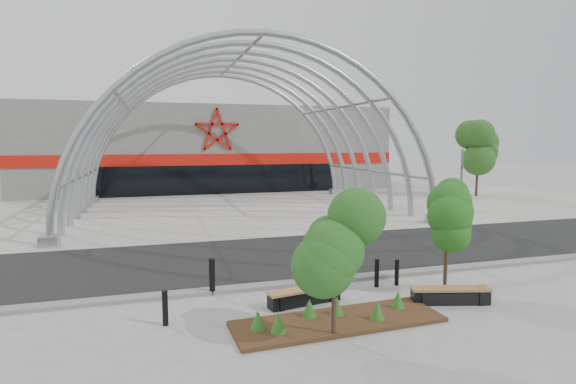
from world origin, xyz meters
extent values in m
plane|color=gray|center=(0.00, 0.00, 0.00)|extent=(140.00, 140.00, 0.00)
cube|color=black|center=(0.00, 3.50, 0.01)|extent=(140.00, 7.00, 0.02)
cube|color=#A9A499|center=(0.00, 15.50, 0.02)|extent=(60.00, 17.00, 0.04)
cube|color=slate|center=(0.00, -0.25, 0.06)|extent=(60.00, 0.50, 0.12)
cube|color=slate|center=(0.00, 33.50, 4.00)|extent=(34.00, 15.00, 8.00)
cube|color=black|center=(0.00, 26.05, 1.30)|extent=(22.00, 0.25, 2.60)
cube|color=red|center=(0.00, 26.05, 3.10)|extent=(34.00, 0.30, 1.00)
torus|color=#999EA4|center=(0.00, 8.00, 0.00)|extent=(20.36, 0.36, 20.36)
torus|color=#999EA4|center=(0.00, 10.50, 0.00)|extent=(20.36, 0.36, 20.36)
torus|color=#999EA4|center=(0.00, 13.00, 0.00)|extent=(20.36, 0.36, 20.36)
torus|color=#999EA4|center=(0.00, 15.50, 0.00)|extent=(20.36, 0.36, 20.36)
torus|color=#999EA4|center=(0.00, 18.00, 0.00)|extent=(20.36, 0.36, 20.36)
torus|color=#999EA4|center=(0.00, 20.50, 0.00)|extent=(20.36, 0.36, 20.36)
torus|color=#999EA4|center=(0.00, 23.00, 0.00)|extent=(20.36, 0.36, 20.36)
cylinder|color=#999EA4|center=(9.66, 15.50, 2.59)|extent=(0.20, 15.00, 0.20)
cylinder|color=#999EA4|center=(7.07, 15.50, 7.07)|extent=(0.20, 15.00, 0.20)
cylinder|color=#999EA4|center=(0.00, 15.50, 10.00)|extent=(0.20, 15.00, 0.20)
cylinder|color=#999EA4|center=(-7.07, 15.50, 7.07)|extent=(0.20, 15.00, 0.20)
cylinder|color=#999EA4|center=(-9.66, 15.50, 2.59)|extent=(0.20, 15.00, 0.20)
cube|color=#999EA4|center=(-10.00, 8.00, 0.25)|extent=(0.80, 0.80, 0.50)
cube|color=#999EA4|center=(-10.00, 23.00, 0.25)|extent=(0.80, 0.80, 0.50)
cube|color=#999EA4|center=(10.00, 8.00, 0.25)|extent=(0.80, 0.80, 0.50)
cube|color=#999EA4|center=(10.00, 23.00, 0.25)|extent=(0.80, 0.80, 0.50)
cube|color=#372214|center=(-0.88, -3.58, 0.05)|extent=(5.65, 1.96, 0.11)
cone|color=#307121|center=(-2.58, -3.87, 0.35)|extent=(0.39, 0.39, 0.48)
cone|color=#307121|center=(-0.79, -3.25, 0.35)|extent=(0.39, 0.39, 0.48)
cone|color=#307121|center=(0.10, -3.86, 0.35)|extent=(0.39, 0.39, 0.48)
cone|color=#307121|center=(-1.54, -3.18, 0.35)|extent=(0.39, 0.39, 0.48)
cone|color=#307121|center=(1.04, -3.28, 0.35)|extent=(0.39, 0.39, 0.48)
cone|color=#307121|center=(-3.03, -3.56, 0.35)|extent=(0.39, 0.39, 0.48)
cylinder|color=slate|center=(10.73, 6.76, 2.15)|extent=(0.12, 0.12, 4.30)
imported|color=black|center=(10.73, 6.76, 3.10)|extent=(0.32, 0.60, 0.12)
cylinder|color=black|center=(-1.32, -4.31, 0.88)|extent=(0.11, 0.11, 1.76)
ellipsoid|color=#184F19|center=(-1.32, -4.31, 2.48)|extent=(1.51, 1.51, 1.92)
cylinder|color=#332014|center=(3.43, -2.08, 0.88)|extent=(0.12, 0.12, 1.77)
ellipsoid|color=#0E5011|center=(3.43, -2.08, 2.49)|extent=(1.46, 1.46, 1.93)
cube|color=black|center=(-1.27, -1.99, 0.19)|extent=(2.26, 0.81, 0.38)
cube|color=black|center=(-2.09, -2.14, 0.22)|extent=(0.22, 0.51, 0.44)
cube|color=black|center=(-0.45, -1.85, 0.22)|extent=(0.22, 0.51, 0.44)
cube|color=#9D6038|center=(-1.27, -1.99, 0.44)|extent=(2.33, 0.89, 0.07)
cube|color=black|center=(2.83, -3.17, 0.19)|extent=(2.27, 0.99, 0.38)
cube|color=black|center=(2.02, -2.96, 0.22)|extent=(0.26, 0.51, 0.45)
cube|color=black|center=(3.64, -3.39, 0.22)|extent=(0.26, 0.51, 0.45)
cube|color=brown|center=(2.83, -3.17, 0.45)|extent=(2.35, 1.08, 0.07)
cylinder|color=black|center=(-5.21, -2.42, 0.46)|extent=(0.15, 0.15, 0.92)
cylinder|color=black|center=(-3.76, -0.41, 0.57)|extent=(0.18, 0.18, 1.14)
cylinder|color=black|center=(0.67, -0.04, 0.48)|extent=(0.15, 0.15, 0.97)
cylinder|color=black|center=(1.48, -1.18, 0.46)|extent=(0.15, 0.15, 0.92)
cylinder|color=black|center=(2.19, -1.22, 0.43)|extent=(0.14, 0.14, 0.86)
cylinder|color=black|center=(21.00, 18.00, 1.51)|extent=(0.20, 0.20, 3.03)
ellipsoid|color=#1D4818|center=(21.00, 18.00, 4.26)|extent=(2.70, 2.70, 3.30)
camera|label=1|loc=(-5.35, -13.99, 4.74)|focal=28.00mm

